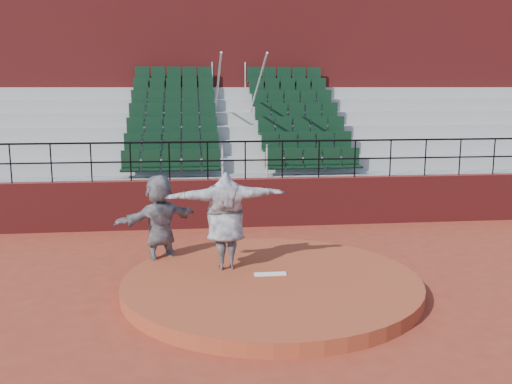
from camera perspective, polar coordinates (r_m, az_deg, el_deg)
ground at (r=10.76m, az=1.55°, el=-9.79°), size 90.00×90.00×0.00m
pitchers_mound at (r=10.71m, az=1.55°, el=-9.16°), size 5.50×5.50×0.25m
pitching_rubber at (r=10.81m, az=1.44°, el=-8.20°), size 0.60×0.15×0.03m
boundary_wall at (r=15.37m, az=-1.07°, el=-1.06°), size 24.00×0.30×1.30m
wall_railing at (r=15.15m, az=-1.09°, el=4.06°), size 24.04×0.05×1.03m
seating_deck at (r=18.83m, az=-2.15°, el=3.48°), size 24.00×5.97×4.63m
press_box_facade at (r=22.63m, az=-2.97°, el=10.03°), size 24.00×3.00×7.10m
pitcher at (r=10.97m, az=-3.06°, el=-2.87°), size 2.38×0.87×1.89m
fielder at (r=11.86m, az=-9.63°, el=-3.00°), size 1.87×1.47×1.98m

